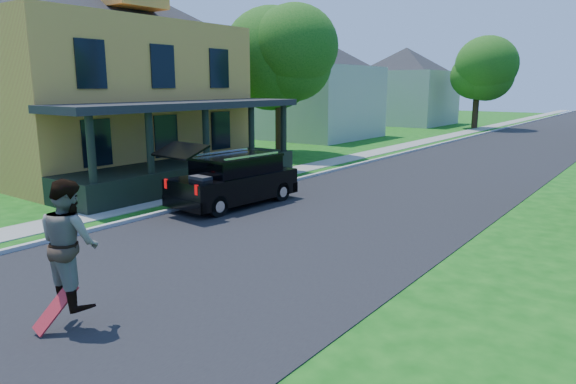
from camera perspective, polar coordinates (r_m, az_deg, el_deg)
The scene contains 13 objects.
ground at distance 11.02m, azimuth -10.08°, elevation -8.14°, with size 140.00×140.00×0.00m, color #0F4D0F.
street at distance 28.32m, azimuth 20.89°, elevation 3.48°, with size 8.00×120.00×0.02m, color black.
curb at distance 29.67m, azimuth 13.36°, elevation 4.28°, with size 0.15×120.00×0.12m, color #A9A9A4.
sidewalk at distance 30.31m, azimuth 10.67°, elevation 4.55°, with size 1.30×120.00×0.03m, color gray.
front_walk at distance 21.84m, azimuth -15.73°, elevation 1.55°, with size 6.50×1.20×0.03m, color gray.
main_house at distance 24.26m, azimuth -21.32°, elevation 13.86°, with size 15.56×15.56×10.10m.
neighbor_house_mid at distance 37.54m, azimuth 2.61°, elevation 12.51°, with size 12.78×12.78×8.30m.
neighbor_house_far at distance 51.55m, azimuth 12.91°, elevation 12.04°, with size 12.78×12.78×8.30m.
black_suv at distance 16.16m, azimuth -6.05°, elevation 1.34°, with size 2.02×4.62×2.11m.
skateboarder at distance 8.57m, azimuth -23.10°, elevation -5.20°, with size 1.02×0.82×1.99m.
skateboard at distance 8.68m, azimuth -24.39°, elevation -11.78°, with size 0.52×0.54×0.80m.
tree_left_mid at distance 27.57m, azimuth -0.78°, elevation 15.36°, with size 6.47×6.74×8.21m.
tree_left_far at distance 48.14m, azimuth 20.38°, elevation 12.85°, with size 5.84×5.59×7.98m.
Camera 1 is at (7.64, -7.01, 3.73)m, focal length 32.00 mm.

